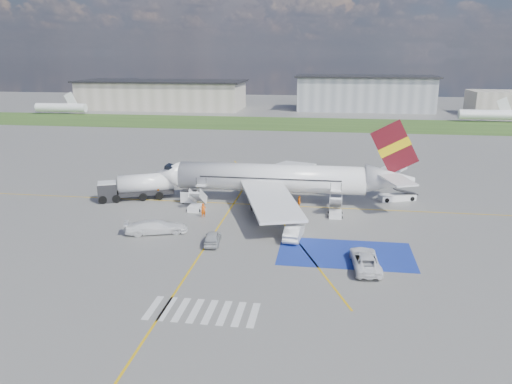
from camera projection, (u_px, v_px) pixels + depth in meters
ground at (257, 235)px, 57.43m from camera, size 400.00×400.00×0.00m
grass_strip at (303, 124)px, 147.95m from camera, size 400.00×30.00×0.01m
taxiway_line_main at (269, 205)px, 68.86m from camera, size 120.00×0.20×0.01m
taxiway_line_cross at (191, 268)px, 48.60m from camera, size 0.20×60.00×0.01m
taxiway_line_diag at (269, 205)px, 68.86m from camera, size 20.71×56.45×0.01m
staging_box at (345, 254)px, 52.20m from camera, size 14.00×8.00×0.01m
crosswalk at (203, 311)px, 40.53m from camera, size 9.00×4.00×0.01m
terminal_west at (162, 95)px, 187.72m from camera, size 60.00×22.00×10.00m
terminal_centre at (365, 94)px, 181.64m from camera, size 48.00×18.00×12.00m
airliner at (282, 178)px, 69.64m from camera, size 36.81×32.95×11.92m
airstairs_fwd at (196, 205)px, 66.89m from camera, size 1.90×5.20×3.60m
airstairs_aft at (335, 211)px, 64.28m from camera, size 1.90×5.20×3.60m
fuel_tanker at (137, 189)px, 71.47m from camera, size 10.75×6.79×3.60m
gpu_cart at (189, 197)px, 69.72m from camera, size 2.21×1.45×1.83m
belt_loader at (397, 197)px, 71.14m from camera, size 5.74×3.49×1.66m
car_silver_a at (212, 238)px, 54.70m from camera, size 2.17×4.38×1.44m
car_silver_b at (294, 232)px, 56.22m from camera, size 2.26×5.21×1.67m
van_white_a at (365, 257)px, 48.68m from camera, size 2.87×5.59×2.04m
van_white_b at (156, 225)px, 57.88m from camera, size 5.77×3.72×2.10m
crew_fwd at (203, 210)px, 63.63m from camera, size 0.80×0.72×1.83m
crew_nose at (158, 194)px, 71.51m from camera, size 0.97×0.93×1.58m
crew_aft at (299, 202)px, 66.98m from camera, size 0.46×1.08×1.83m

